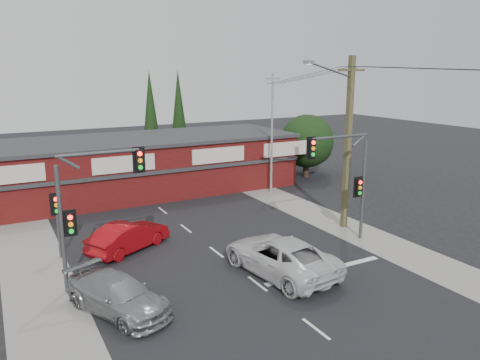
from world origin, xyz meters
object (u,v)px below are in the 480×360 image
red_sedan (129,236)px  shop_building (124,166)px  white_suv (280,256)px  silver_suv (118,295)px  utility_pole (346,138)px

red_sedan → shop_building: size_ratio=0.17×
white_suv → red_sedan: size_ratio=1.33×
red_sedan → shop_building: bearing=-43.1°
silver_suv → white_suv: bearing=-23.0°
shop_building → utility_pole: 17.15m
utility_pole → red_sedan: bearing=168.7°
shop_building → silver_suv: bearing=-105.8°
red_sedan → white_suv: bearing=-167.8°
silver_suv → shop_building: bearing=51.0°
white_suv → red_sedan: white_suv is taller
white_suv → utility_pole: utility_pole is taller
red_sedan → utility_pole: size_ratio=0.46×
white_suv → silver_suv: 7.51m
red_sedan → shop_building: (2.89, 11.55, 1.37)m
white_suv → silver_suv: (-7.51, -0.02, -0.14)m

